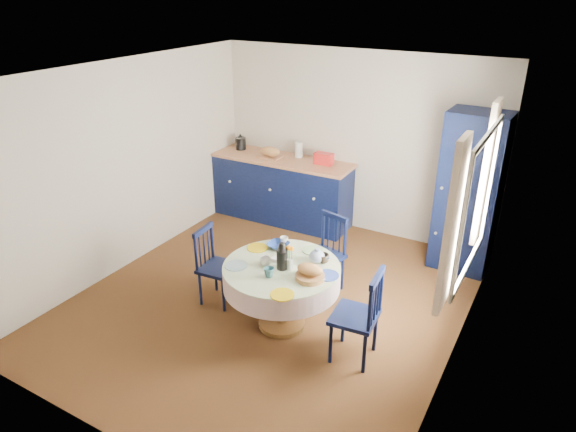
% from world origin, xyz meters
% --- Properties ---
extents(floor, '(4.50, 4.50, 0.00)m').
position_xyz_m(floor, '(0.00, 0.00, 0.00)').
color(floor, black).
rests_on(floor, ground).
extents(ceiling, '(4.50, 4.50, 0.00)m').
position_xyz_m(ceiling, '(0.00, 0.00, 2.50)').
color(ceiling, white).
rests_on(ceiling, wall_back).
extents(wall_back, '(4.00, 0.02, 2.50)m').
position_xyz_m(wall_back, '(0.00, 2.25, 1.25)').
color(wall_back, beige).
rests_on(wall_back, floor).
extents(wall_left, '(0.02, 4.50, 2.50)m').
position_xyz_m(wall_left, '(-2.00, 0.00, 1.25)').
color(wall_left, beige).
rests_on(wall_left, floor).
extents(wall_right, '(0.02, 4.50, 2.50)m').
position_xyz_m(wall_right, '(2.00, 0.00, 1.25)').
color(wall_right, beige).
rests_on(wall_right, floor).
extents(window, '(0.10, 1.74, 1.45)m').
position_xyz_m(window, '(1.95, 0.30, 1.52)').
color(window, white).
rests_on(window, wall_right).
extents(kitchen_counter, '(2.17, 0.71, 1.20)m').
position_xyz_m(kitchen_counter, '(-1.00, 1.96, 0.49)').
color(kitchen_counter, black).
rests_on(kitchen_counter, floor).
extents(pantry_cabinet, '(0.71, 0.52, 1.97)m').
position_xyz_m(pantry_cabinet, '(1.66, 1.85, 0.98)').
color(pantry_cabinet, black).
rests_on(pantry_cabinet, floor).
extents(dining_table, '(1.18, 1.18, 0.99)m').
position_xyz_m(dining_table, '(0.36, -0.33, 0.59)').
color(dining_table, brown).
rests_on(dining_table, floor).
extents(chair_left, '(0.40, 0.42, 0.88)m').
position_xyz_m(chair_left, '(-0.53, -0.28, 0.44)').
color(chair_left, black).
rests_on(chair_left, floor).
extents(chair_far, '(0.49, 0.48, 0.90)m').
position_xyz_m(chair_far, '(0.42, 0.55, 0.46)').
color(chair_far, black).
rests_on(chair_far, floor).
extents(chair_right, '(0.44, 0.46, 0.95)m').
position_xyz_m(chair_right, '(1.22, -0.41, 0.48)').
color(chair_right, black).
rests_on(chair_right, floor).
extents(mug_a, '(0.11, 0.11, 0.09)m').
position_xyz_m(mug_a, '(0.20, -0.39, 0.75)').
color(mug_a, silver).
rests_on(mug_a, dining_table).
extents(mug_b, '(0.10, 0.10, 0.10)m').
position_xyz_m(mug_b, '(0.35, -0.56, 0.76)').
color(mug_b, '#326775').
rests_on(mug_b, dining_table).
extents(mug_c, '(0.12, 0.12, 0.10)m').
position_xyz_m(mug_c, '(0.67, -0.06, 0.76)').
color(mug_c, black).
rests_on(mug_c, dining_table).
extents(mug_d, '(0.09, 0.09, 0.08)m').
position_xyz_m(mug_d, '(0.13, 0.09, 0.75)').
color(mug_d, silver).
rests_on(mug_d, dining_table).
extents(cobalt_bowl, '(0.22, 0.22, 0.06)m').
position_xyz_m(cobalt_bowl, '(0.12, -0.01, 0.74)').
color(cobalt_bowl, navy).
rests_on(cobalt_bowl, dining_table).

